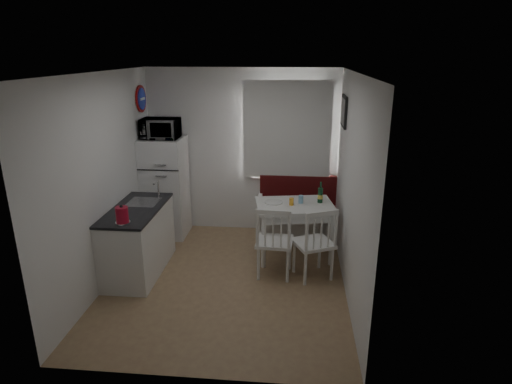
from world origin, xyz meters
TOP-DOWN VIEW (x-y plane):
  - floor at (0.00, 0.00)m, footprint 3.00×3.50m
  - ceiling at (0.00, 0.00)m, footprint 3.00×3.50m
  - wall_back at (0.00, 1.75)m, footprint 3.00×0.02m
  - wall_front at (0.00, -1.75)m, footprint 3.00×0.02m
  - wall_left at (-1.50, 0.00)m, footprint 0.02×3.50m
  - wall_right at (1.50, 0.00)m, footprint 0.02×3.50m
  - window at (0.70, 1.72)m, footprint 1.22×0.06m
  - curtain at (0.70, 1.65)m, footprint 1.35×0.02m
  - kitchen_counter at (-1.20, 0.16)m, footprint 0.62×1.32m
  - wall_sign at (-1.47, 1.45)m, footprint 0.03×0.40m
  - picture_frame at (1.48, 1.10)m, footprint 0.04×0.52m
  - bench at (0.93, 1.51)m, footprint 1.34×0.52m
  - dining_table at (0.85, 0.79)m, footprint 1.17×0.91m
  - chair_left at (0.60, 0.12)m, footprint 0.49×0.47m
  - chair_right at (1.10, 0.12)m, footprint 0.60×0.60m
  - fridge at (-1.18, 1.40)m, footprint 0.63×0.63m
  - microwave at (-1.18, 1.35)m, footprint 0.55×0.37m
  - kettle at (-1.15, -0.38)m, footprint 0.17×0.17m
  - wine_bottle at (1.20, 0.89)m, footprint 0.08×0.08m
  - drinking_glass_orange at (0.80, 0.74)m, footprint 0.06×0.06m
  - drinking_glass_blue at (0.93, 0.84)m, footprint 0.07×0.07m
  - plate at (0.55, 0.81)m, footprint 0.25×0.25m

SIDE VIEW (x-z plane):
  - floor at x=0.00m, z-range -0.01..0.01m
  - bench at x=0.93m, z-range -0.16..0.80m
  - kitchen_counter at x=-1.20m, z-range -0.12..1.04m
  - chair_right at x=1.10m, z-range 0.34..0.87m
  - chair_left at x=0.60m, z-range 0.34..0.87m
  - dining_table at x=0.85m, z-range 0.31..1.11m
  - fridge at x=-1.18m, z-range 0.00..1.58m
  - plate at x=0.55m, z-range 0.80..0.82m
  - drinking_glass_orange at x=0.80m, z-range 0.80..0.90m
  - drinking_glass_blue at x=0.93m, z-range 0.80..0.91m
  - wine_bottle at x=1.20m, z-range 0.80..1.10m
  - kettle at x=-1.15m, z-range 0.90..1.13m
  - wall_back at x=0.00m, z-range 0.00..2.60m
  - wall_front at x=0.00m, z-range 0.00..2.60m
  - wall_left at x=-1.50m, z-range 0.00..2.60m
  - wall_right at x=1.50m, z-range 0.00..2.60m
  - window at x=0.70m, z-range 0.89..2.36m
  - curtain at x=0.70m, z-range 0.93..2.42m
  - microwave at x=-1.18m, z-range 1.58..1.88m
  - picture_frame at x=1.48m, z-range 1.84..2.26m
  - wall_sign at x=-1.47m, z-range 1.95..2.35m
  - ceiling at x=0.00m, z-range 2.59..2.61m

